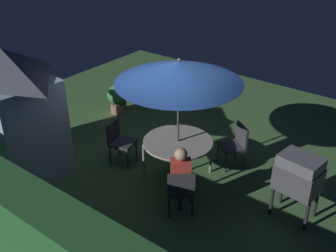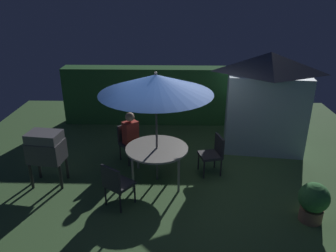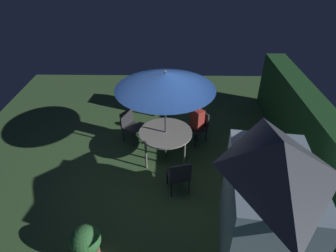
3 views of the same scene
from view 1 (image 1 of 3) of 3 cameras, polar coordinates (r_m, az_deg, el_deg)
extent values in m
plane|color=#47703D|center=(8.55, -0.13, -5.76)|extent=(11.00, 11.00, 0.00)
cube|color=#28602D|center=(6.21, -20.85, -13.11)|extent=(6.68, 0.60, 1.74)
cube|color=#9EBCD1|center=(8.60, -20.26, 0.29)|extent=(2.08, 1.49, 2.00)
pyramid|color=#4C515B|center=(8.13, -21.74, 8.15)|extent=(2.21, 1.58, 0.52)
cylinder|color=#B2ADA3|center=(7.95, 1.37, -2.19)|extent=(1.34, 1.34, 0.04)
cylinder|color=gray|center=(8.27, 5.91, -4.19)|extent=(0.05, 0.05, 0.73)
cylinder|color=gray|center=(8.72, 0.68, -2.18)|extent=(0.05, 0.05, 0.73)
cylinder|color=gray|center=(7.61, 2.09, -7.23)|extent=(0.05, 0.05, 0.73)
cylinder|color=gray|center=(8.10, -3.34, -4.86)|extent=(0.05, 0.05, 0.73)
cylinder|color=#4C4C51|center=(7.74, 1.40, 0.55)|extent=(0.04, 0.04, 2.37)
cone|color=navy|center=(7.33, 1.50, 7.42)|extent=(2.31, 2.31, 0.38)
sphere|color=#4C4C51|center=(7.26, 1.52, 9.06)|extent=(0.06, 0.06, 0.06)
cube|color=#47474C|center=(7.23, 17.43, -6.95)|extent=(0.76, 0.59, 0.45)
cube|color=slate|center=(7.05, 17.81, -4.78)|extent=(0.72, 0.56, 0.20)
cylinder|color=#262628|center=(7.62, 19.66, -10.02)|extent=(0.06, 0.06, 0.55)
cylinder|color=#262628|center=(7.76, 15.36, -8.49)|extent=(0.06, 0.06, 0.55)
cylinder|color=#262628|center=(7.29, 18.51, -11.73)|extent=(0.06, 0.06, 0.55)
cylinder|color=#262628|center=(7.44, 14.04, -10.09)|extent=(0.06, 0.06, 0.55)
cube|color=#38383D|center=(7.23, 1.72, -8.63)|extent=(0.65, 0.65, 0.06)
cube|color=#38383D|center=(6.92, 1.83, -8.19)|extent=(0.39, 0.33, 0.45)
cylinder|color=#2C2C30|center=(7.20, 0.15, -11.04)|extent=(0.04, 0.04, 0.45)
cylinder|color=#2C2C30|center=(7.22, 3.38, -10.98)|extent=(0.04, 0.04, 0.45)
cylinder|color=#2C2C30|center=(7.52, 0.07, -9.11)|extent=(0.04, 0.04, 0.45)
cylinder|color=#2C2C30|center=(7.53, 3.15, -9.05)|extent=(0.04, 0.04, 0.45)
cube|color=#38383D|center=(8.49, 8.72, -2.81)|extent=(0.64, 0.64, 0.06)
cube|color=#38383D|center=(8.46, 10.13, -1.28)|extent=(0.40, 0.31, 0.45)
cylinder|color=#2C2C30|center=(8.53, 10.39, -4.56)|extent=(0.04, 0.04, 0.45)
cylinder|color=#2C2C30|center=(8.83, 9.26, -3.22)|extent=(0.04, 0.04, 0.45)
cylinder|color=#2C2C30|center=(8.38, 7.93, -5.02)|extent=(0.04, 0.04, 0.45)
cylinder|color=#2C2C30|center=(8.68, 6.87, -3.64)|extent=(0.04, 0.04, 0.45)
cube|color=#38383D|center=(8.57, -6.24, -2.31)|extent=(0.56, 0.56, 0.06)
cube|color=#38383D|center=(8.55, -7.55, -0.73)|extent=(0.16, 0.46, 0.45)
cylinder|color=#2C2C30|center=(8.92, -6.68, -2.69)|extent=(0.04, 0.04, 0.45)
cylinder|color=#2C2C30|center=(8.63, -7.97, -3.95)|extent=(0.04, 0.04, 0.45)
cylinder|color=#2C2C30|center=(8.75, -4.39, -3.23)|extent=(0.04, 0.04, 0.45)
cylinder|color=#2C2C30|center=(8.45, -5.62, -4.53)|extent=(0.04, 0.04, 0.45)
cylinder|color=#936651|center=(10.80, -6.80, 2.54)|extent=(0.41, 0.41, 0.26)
sphere|color=#3D8442|center=(10.65, -6.91, 4.28)|extent=(0.54, 0.54, 0.54)
cylinder|color=#4C4C51|center=(12.05, -4.30, 5.52)|extent=(0.29, 0.29, 0.27)
sphere|color=#2D6B33|center=(11.93, -4.35, 6.95)|extent=(0.44, 0.44, 0.44)
cube|color=#CC3D33|center=(7.05, 1.75, -6.65)|extent=(0.42, 0.40, 0.55)
sphere|color=tan|center=(6.83, 1.80, -3.94)|extent=(0.22, 0.22, 0.22)
cylinder|color=#383347|center=(7.35, 1.69, -9.94)|extent=(0.10, 0.10, 0.48)
camera|label=2|loc=(12.67, 18.55, 23.03)|focal=35.15mm
camera|label=3|loc=(11.25, -26.79, 26.29)|focal=30.52mm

